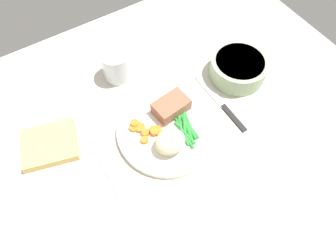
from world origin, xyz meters
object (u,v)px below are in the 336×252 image
at_px(fork, 105,167).
at_px(knife, 221,103).
at_px(water_glass, 117,66).
at_px(salad_bowl, 238,67).
at_px(meat_portion, 171,106).
at_px(napkin, 49,145).
at_px(dinner_plate, 168,130).

bearing_deg(fork, knife, 0.44).
relative_size(water_glass, salad_bowl, 0.55).
bearing_deg(salad_bowl, meat_portion, -176.67).
height_order(meat_portion, fork, meat_portion).
bearing_deg(salad_bowl, knife, -149.88).
bearing_deg(napkin, salad_bowl, -6.75).
distance_m(water_glass, salad_bowl, 0.32).
xyz_separation_m(fork, napkin, (-0.09, 0.11, 0.01)).
height_order(fork, salad_bowl, salad_bowl).
distance_m(salad_bowl, napkin, 0.51).
xyz_separation_m(salad_bowl, napkin, (-0.51, 0.06, -0.02)).
bearing_deg(meat_portion, napkin, 165.87).
xyz_separation_m(dinner_plate, salad_bowl, (0.25, 0.05, 0.02)).
bearing_deg(napkin, fork, -53.24).
height_order(fork, water_glass, water_glass).
bearing_deg(fork, meat_portion, 11.91).
bearing_deg(knife, napkin, 160.42).
bearing_deg(meat_portion, water_glass, 106.26).
height_order(dinner_plate, meat_portion, meat_portion).
height_order(dinner_plate, water_glass, water_glass).
height_order(meat_portion, salad_bowl, salad_bowl).
bearing_deg(water_glass, knife, -51.49).
bearing_deg(water_glass, napkin, -155.21).
bearing_deg(napkin, water_glass, 24.79).
xyz_separation_m(knife, napkin, (-0.41, 0.11, 0.01)).
bearing_deg(meat_portion, dinner_plate, -130.60).
height_order(knife, napkin, napkin).
bearing_deg(napkin, meat_portion, -14.13).
xyz_separation_m(water_glass, napkin, (-0.24, -0.11, -0.02)).
relative_size(dinner_plate, water_glass, 3.00).
relative_size(water_glass, napkin, 0.66).
height_order(fork, napkin, napkin).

